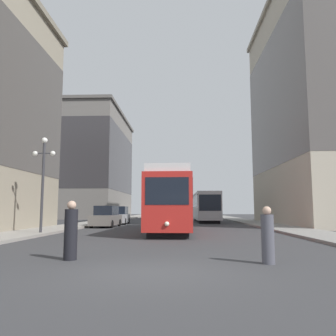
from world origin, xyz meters
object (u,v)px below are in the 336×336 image
(pedestrian_crossing_far, at_px, (71,232))
(lamp_post_left_near, at_px, (43,170))
(parked_car_left_mid, at_px, (106,217))
(transit_bus, at_px, (205,206))
(pedestrian_crossing_near, at_px, (268,237))
(streetcar, at_px, (174,201))
(parked_car_left_near, at_px, (119,216))

(pedestrian_crossing_far, distance_m, lamp_post_left_near, 11.62)
(parked_car_left_mid, bearing_deg, lamp_post_left_near, -99.15)
(transit_bus, height_order, pedestrian_crossing_near, transit_bus)
(transit_bus, height_order, pedestrian_crossing_far, transit_bus)
(pedestrian_crossing_far, bearing_deg, parked_car_left_mid, -12.09)
(pedestrian_crossing_near, bearing_deg, parked_car_left_mid, -175.55)
(transit_bus, relative_size, parked_car_left_mid, 2.65)
(parked_car_left_mid, relative_size, pedestrian_crossing_near, 2.86)
(streetcar, relative_size, parked_car_left_mid, 3.16)
(pedestrian_crossing_near, relative_size, lamp_post_left_near, 0.28)
(parked_car_left_near, bearing_deg, parked_car_left_mid, -92.01)
(parked_car_left_near, xyz_separation_m, lamp_post_left_near, (-1.90, -15.23, 3.08))
(parked_car_left_near, bearing_deg, transit_bus, 31.97)
(streetcar, distance_m, parked_car_left_near, 12.81)
(parked_car_left_near, relative_size, parked_car_left_mid, 1.09)
(streetcar, height_order, parked_car_left_mid, streetcar)
(transit_bus, distance_m, lamp_post_left_near, 24.46)
(streetcar, relative_size, pedestrian_crossing_near, 9.02)
(streetcar, xyz_separation_m, parked_car_left_mid, (-5.96, 5.26, -1.26))
(parked_car_left_mid, relative_size, lamp_post_left_near, 0.80)
(parked_car_left_near, relative_size, lamp_post_left_near, 0.87)
(pedestrian_crossing_near, xyz_separation_m, pedestrian_crossing_far, (-5.80, 0.52, 0.08))
(pedestrian_crossing_near, bearing_deg, parked_car_left_near, 179.21)
(parked_car_left_near, height_order, lamp_post_left_near, lamp_post_left_near)
(pedestrian_crossing_near, xyz_separation_m, lamp_post_left_near, (-10.86, 10.51, 3.17))
(pedestrian_crossing_far, relative_size, lamp_post_left_near, 0.31)
(pedestrian_crossing_near, bearing_deg, streetcar, 171.75)
(pedestrian_crossing_near, height_order, lamp_post_left_near, lamp_post_left_near)
(parked_car_left_mid, distance_m, pedestrian_crossing_far, 19.47)
(pedestrian_crossing_far, bearing_deg, parked_car_left_near, -14.28)
(parked_car_left_mid, bearing_deg, pedestrian_crossing_near, -63.05)
(parked_car_left_near, distance_m, lamp_post_left_near, 15.66)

